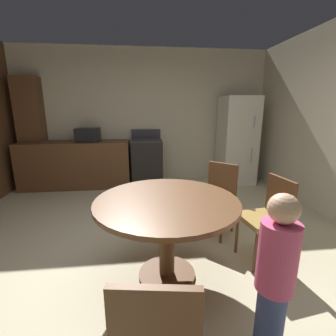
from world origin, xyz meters
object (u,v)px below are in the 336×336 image
refrigerator (237,141)px  microwave (88,135)px  chair_northeast (218,194)px  dining_table (167,216)px  chair_east (269,214)px  person_child (275,276)px  oven_range (147,162)px

refrigerator → microwave: bearing=179.0°
chair_northeast → dining_table: bearing=0.0°
chair_northeast → chair_east: bearing=70.6°
dining_table → microwave: bearing=113.4°
chair_northeast → person_child: person_child is taller
refrigerator → microwave: (-2.98, 0.05, 0.15)m
microwave → person_child: 4.08m
chair_east → person_child: (-0.50, -0.96, 0.08)m
microwave → dining_table: bearing=-66.6°
chair_northeast → oven_range: bearing=-115.3°
oven_range → refrigerator: bearing=-1.7°
oven_range → microwave: microwave is taller
refrigerator → dining_table: bearing=-122.2°
chair_east → person_child: size_ratio=0.80×
dining_table → chair_east: (1.05, 0.15, -0.11)m
microwave → chair_northeast: 2.88m
microwave → chair_northeast: bearing=-46.7°
chair_east → person_child: 1.09m
refrigerator → chair_east: (-0.71, -2.63, -0.38)m
oven_range → refrigerator: refrigerator is taller
oven_range → person_child: oven_range is taller
dining_table → chair_northeast: chair_northeast is taller
refrigerator → chair_east: bearing=-105.1°
oven_range → refrigerator: size_ratio=0.62×
chair_east → chair_northeast: 0.70m
oven_range → chair_east: size_ratio=1.26×
microwave → chair_east: microwave is taller
refrigerator → microwave: size_ratio=4.00×
microwave → person_child: microwave is taller
chair_northeast → refrigerator: bearing=-164.2°
person_child → dining_table: bearing=0.0°
microwave → dining_table: size_ratio=0.35×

